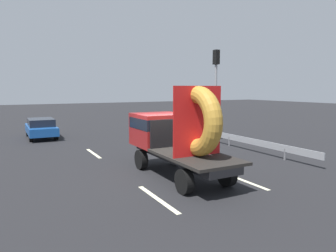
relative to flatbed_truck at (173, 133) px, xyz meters
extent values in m
plane|color=black|center=(-0.25, 0.33, -1.61)|extent=(120.00, 120.00, 0.00)
cylinder|color=black|center=(-0.85, 1.23, -1.21)|extent=(0.28, 0.82, 0.82)
cylinder|color=black|center=(0.85, 1.23, -1.21)|extent=(0.28, 0.82, 0.82)
cylinder|color=black|center=(-0.85, -2.24, -1.21)|extent=(0.28, 0.82, 0.82)
cylinder|color=black|center=(0.85, -2.24, -1.21)|extent=(0.28, 0.82, 0.82)
cube|color=black|center=(0.00, -0.55, -0.79)|extent=(1.30, 5.52, 0.25)
cube|color=maroon|center=(0.00, 1.23, 0.01)|extent=(2.00, 1.96, 1.35)
cube|color=black|center=(0.00, 1.18, 0.30)|extent=(2.02, 1.87, 0.44)
cube|color=black|center=(0.00, -1.53, -0.62)|extent=(2.00, 3.55, 0.10)
cube|color=black|center=(0.00, 0.19, -0.02)|extent=(1.80, 0.08, 1.10)
torus|color=#B7842D|center=(0.00, -1.68, 0.63)|extent=(0.60, 2.39, 2.39)
cube|color=red|center=(0.00, -1.68, 0.63)|extent=(1.90, 0.03, 2.39)
cylinder|color=black|center=(-4.36, 13.23, -1.30)|extent=(0.21, 0.62, 0.62)
cylinder|color=black|center=(-2.85, 13.23, -1.30)|extent=(0.21, 0.62, 0.62)
cylinder|color=black|center=(-4.36, 10.63, -1.30)|extent=(0.21, 0.62, 0.62)
cylinder|color=black|center=(-2.85, 10.63, -1.30)|extent=(0.21, 0.62, 0.62)
cube|color=#194C99|center=(-3.61, 11.93, -1.04)|extent=(1.74, 4.06, 0.53)
cube|color=black|center=(-3.61, 11.83, -0.53)|extent=(1.57, 2.27, 0.48)
cylinder|color=gray|center=(6.21, 5.62, 0.81)|extent=(0.16, 0.16, 4.85)
cube|color=black|center=(6.21, 5.62, 3.68)|extent=(0.30, 0.36, 0.90)
sphere|color=yellow|center=(6.38, 5.62, 3.96)|extent=(0.20, 0.20, 0.20)
cube|color=gray|center=(5.75, 5.62, -1.06)|extent=(0.06, 16.18, 0.32)
cylinder|color=slate|center=(5.75, -0.45, -1.34)|extent=(0.10, 0.10, 0.55)
cylinder|color=slate|center=(5.75, 3.60, -1.34)|extent=(0.10, 0.10, 0.55)
cylinder|color=slate|center=(5.75, 7.64, -1.34)|extent=(0.10, 0.10, 0.55)
cylinder|color=slate|center=(5.75, 11.69, -1.34)|extent=(0.10, 0.10, 0.55)
cube|color=beige|center=(-1.80, -2.24, -1.61)|extent=(0.16, 2.66, 0.01)
cube|color=beige|center=(-1.80, 5.24, -1.61)|extent=(0.16, 2.52, 0.01)
cube|color=beige|center=(1.80, -2.17, -1.61)|extent=(0.16, 2.22, 0.01)
cube|color=beige|center=(1.80, 5.20, -1.61)|extent=(0.16, 2.79, 0.01)
camera|label=1|loc=(-5.80, -10.39, 1.74)|focal=33.03mm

